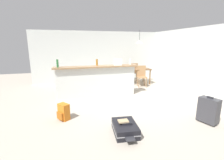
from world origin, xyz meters
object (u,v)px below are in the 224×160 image
Objects in this scene: bottle_amber at (97,62)px; bottle_white at (130,62)px; dining_chair_far_side at (133,71)px; book_stack at (125,122)px; dining_chair_near_partition at (142,75)px; suitcase_flat_black at (125,128)px; grocery_bag at (118,62)px; dining_table at (138,70)px; suitcase_upright_charcoal at (208,110)px; bottle_green at (57,63)px; backpack_orange at (64,112)px; pendant_lamp at (139,42)px.

bottle_white is at bearing -3.62° from bottle_amber.
book_stack is at bearing -114.91° from dining_chair_far_side.
suitcase_flat_black is (-2.08, -3.52, -0.41)m from dining_chair_near_partition.
grocery_bag is 0.24× the size of dining_table.
bottle_white is at bearing 109.82° from suitcase_upright_charcoal.
dining_table is 1.64× the size of suitcase_upright_charcoal.
bottle_amber is at bearing 128.70° from suitcase_upright_charcoal.
bottle_green reaches higher than backpack_orange.
dining_table is at bearing 62.30° from suitcase_flat_black.
dining_chair_near_partition and dining_chair_far_side have the same top height.
suitcase_upright_charcoal is at bearing -90.21° from dining_chair_far_side.
bottle_white reaches higher than dining_chair_near_partition.
grocery_bag reaches higher than dining_table.
pendant_lamp is at bearing 89.68° from suitcase_upright_charcoal.
dining_table is at bearing 22.58° from bottle_green.
pendant_lamp reaches higher than dining_table.
pendant_lamp is at bearing 21.75° from bottle_green.
bottle_amber is at bearing 54.12° from backpack_orange.
bottle_amber is at bearing -149.43° from pendant_lamp.
suitcase_flat_black is at bearing -117.70° from dining_table.
dining_chair_near_partition is at bearing 36.61° from backpack_orange.
bottle_amber is 0.99× the size of bottle_white.
backpack_orange is 1.63m from book_stack.
bottle_green is 3.72m from dining_chair_near_partition.
dining_chair_far_side is (3.55, 2.02, -0.75)m from bottle_green.
pendant_lamp is (0.01, -0.05, 1.33)m from dining_table.
bottle_white is 1.53m from dining_chair_near_partition.
backpack_orange reaches higher than suitcase_flat_black.
dining_table is 1.28× the size of suitcase_flat_black.
book_stack is at bearing 76.89° from suitcase_flat_black.
dining_table is (3.54, 1.47, -0.62)m from bottle_green.
dining_chair_far_side is 2.21× the size of backpack_orange.
grocery_bag is at bearing -125.83° from dining_chair_far_side.
suitcase_flat_black is at bearing -38.37° from backpack_orange.
bottle_amber is 3.03m from dining_chair_far_side.
dining_table is 1.72× the size of pendant_lamp.
pendant_lamp is at bearing -76.55° from dining_table.
grocery_bag is (2.06, -0.03, -0.02)m from bottle_green.
suitcase_upright_charcoal is 2.10m from book_stack.
bottle_white reaches higher than suitcase_flat_black.
dining_chair_far_side is at bearing 46.23° from backpack_orange.
backpack_orange is at bearing -125.88° from bottle_amber.
book_stack is at bearing 176.66° from suitcase_upright_charcoal.
bottle_amber is at bearing 92.38° from book_stack.
bottle_green reaches higher than dining_chair_far_side.
pendant_lamp is (0.99, 1.40, 0.72)m from bottle_white.
bottle_green is 0.40× the size of suitcase_upright_charcoal.
pendant_lamp is (0.04, 0.44, 1.46)m from dining_chair_near_partition.
dining_chair_far_side is 4.93m from backpack_orange.
grocery_bag is 2.20m from pendant_lamp.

